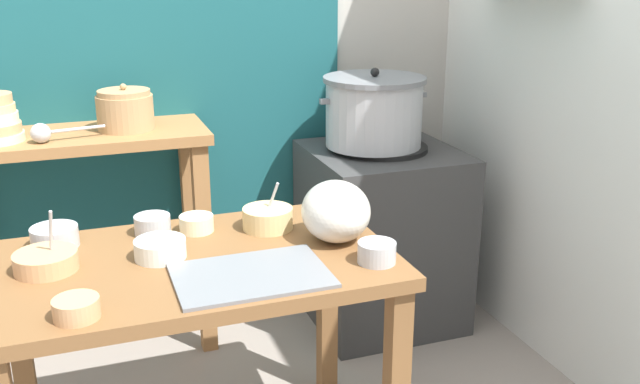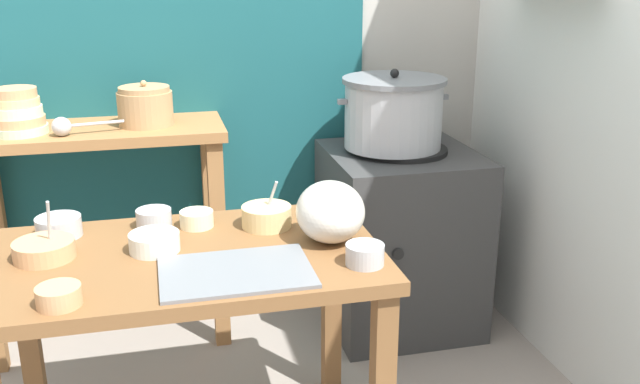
{
  "view_description": "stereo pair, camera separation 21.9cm",
  "coord_description": "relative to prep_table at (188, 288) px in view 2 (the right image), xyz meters",
  "views": [
    {
      "loc": [
        -0.32,
        -1.86,
        1.51
      ],
      "look_at": [
        0.39,
        0.1,
        0.82
      ],
      "focal_mm": 39.51,
      "sensor_mm": 36.0,
      "label": 1
    },
    {
      "loc": [
        -0.11,
        -1.92,
        1.51
      ],
      "look_at": [
        0.39,
        0.1,
        0.82
      ],
      "focal_mm": 39.51,
      "sensor_mm": 36.0,
      "label": 2
    }
  ],
  "objects": [
    {
      "name": "wall_back",
      "position": [
        0.12,
        1.14,
        0.69
      ],
      "size": [
        4.4,
        0.12,
        2.6
      ],
      "color": "#B2ADA3",
      "rests_on": "ground"
    },
    {
      "name": "wall_right",
      "position": [
        1.44,
        0.25,
        0.69
      ],
      "size": [
        0.3,
        3.2,
        2.6
      ],
      "color": "silver",
      "rests_on": "ground"
    },
    {
      "name": "prep_table",
      "position": [
        0.0,
        0.0,
        0.0
      ],
      "size": [
        1.1,
        0.66,
        0.72
      ],
      "color": "brown",
      "rests_on": "ground"
    },
    {
      "name": "back_shelf_table",
      "position": [
        -0.28,
        0.88,
        0.07
      ],
      "size": [
        0.96,
        0.4,
        0.9
      ],
      "color": "#9E6B3D",
      "rests_on": "ground"
    },
    {
      "name": "stove_block",
      "position": [
        0.92,
        0.75,
        -0.23
      ],
      "size": [
        0.6,
        0.61,
        0.78
      ],
      "color": "#383838",
      "rests_on": "ground"
    },
    {
      "name": "steamer_pot",
      "position": [
        0.88,
        0.77,
        0.31
      ],
      "size": [
        0.46,
        0.42,
        0.32
      ],
      "color": "#B7BABF",
      "rests_on": "stove_block"
    },
    {
      "name": "clay_pot",
      "position": [
        -0.09,
        0.88,
        0.36
      ],
      "size": [
        0.21,
        0.21,
        0.17
      ],
      "color": "tan",
      "rests_on": "back_shelf_table"
    },
    {
      "name": "bowl_stack_enamel",
      "position": [
        -0.54,
        0.84,
        0.37
      ],
      "size": [
        0.2,
        0.2,
        0.17
      ],
      "color": "#B7D1AD",
      "rests_on": "back_shelf_table"
    },
    {
      "name": "ladle",
      "position": [
        -0.38,
        0.77,
        0.33
      ],
      "size": [
        0.25,
        0.08,
        0.07
      ],
      "color": "#B7BABF",
      "rests_on": "back_shelf_table"
    },
    {
      "name": "serving_tray",
      "position": [
        0.12,
        -0.17,
        0.12
      ],
      "size": [
        0.4,
        0.28,
        0.01
      ],
      "primitive_type": "cube",
      "color": "slate",
      "rests_on": "prep_table"
    },
    {
      "name": "plastic_bag",
      "position": [
        0.42,
        -0.01,
        0.2
      ],
      "size": [
        0.2,
        0.22,
        0.18
      ],
      "primitive_type": "ellipsoid",
      "color": "silver",
      "rests_on": "prep_table"
    },
    {
      "name": "prep_bowl_0",
      "position": [
        -0.38,
        0.05,
        0.14
      ],
      "size": [
        0.17,
        0.17,
        0.17
      ],
      "color": "tan",
      "rests_on": "prep_table"
    },
    {
      "name": "prep_bowl_1",
      "position": [
        0.26,
        0.15,
        0.15
      ],
      "size": [
        0.15,
        0.15,
        0.15
      ],
      "color": "#E5C684",
      "rests_on": "prep_table"
    },
    {
      "name": "prep_bowl_2",
      "position": [
        -0.09,
        0.04,
        0.14
      ],
      "size": [
        0.14,
        0.14,
        0.05
      ],
      "color": "silver",
      "rests_on": "prep_table"
    },
    {
      "name": "prep_bowl_3",
      "position": [
        -0.36,
        0.22,
        0.14
      ],
      "size": [
        0.13,
        0.13,
        0.06
      ],
      "color": "#B7BABF",
      "rests_on": "prep_table"
    },
    {
      "name": "prep_bowl_4",
      "position": [
        -0.31,
        -0.25,
        0.14
      ],
      "size": [
        0.11,
        0.11,
        0.05
      ],
      "color": "tan",
      "rests_on": "prep_table"
    },
    {
      "name": "prep_bowl_5",
      "position": [
        -0.08,
        0.23,
        0.14
      ],
      "size": [
        0.11,
        0.11,
        0.06
      ],
      "color": "#B7BABF",
      "rests_on": "prep_table"
    },
    {
      "name": "prep_bowl_6",
      "position": [
        0.05,
        0.2,
        0.14
      ],
      "size": [
        0.1,
        0.1,
        0.05
      ],
      "color": "beige",
      "rests_on": "prep_table"
    },
    {
      "name": "prep_bowl_7",
      "position": [
        0.47,
        -0.19,
        0.14
      ],
      "size": [
        0.11,
        0.11,
        0.06
      ],
      "color": "#B7BABF",
      "rests_on": "prep_table"
    }
  ]
}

